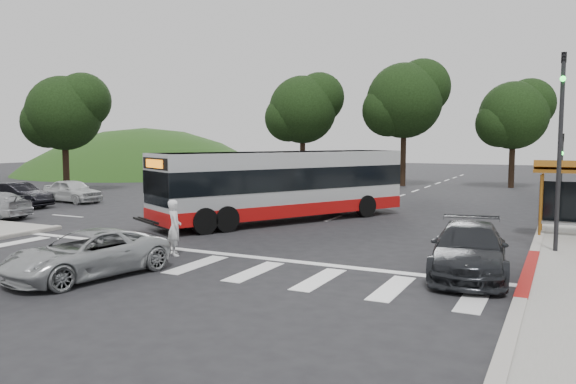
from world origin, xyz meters
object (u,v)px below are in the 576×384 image
Objects in this scene: pedestrian at (175,228)px; dark_sedan at (469,250)px; transit_bus at (284,186)px; silver_suv_south at (86,254)px.

dark_sedan is at bearing -125.43° from pedestrian.
pedestrian reaches higher than dark_sedan.
transit_bus reaches higher than pedestrian.
pedestrian is at bearing -59.19° from transit_bus.
silver_suv_south is at bearing -159.72° from dark_sedan.
silver_suv_south is (-0.38, -3.36, -0.28)m from pedestrian.
transit_bus is at bearing -42.75° from pedestrian.
silver_suv_south is (-0.04, -11.83, -0.96)m from transit_bus.
transit_bus is 11.86m from silver_suv_south.
dark_sedan is (8.93, 1.51, -0.20)m from pedestrian.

